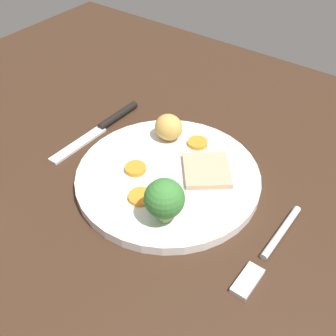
% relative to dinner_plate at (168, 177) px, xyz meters
% --- Properties ---
extents(dining_table, '(1.20, 0.84, 0.04)m').
position_rel_dinner_plate_xyz_m(dining_table, '(-0.03, -0.01, -0.02)').
color(dining_table, '#382316').
rests_on(dining_table, ground).
extents(dinner_plate, '(0.25, 0.25, 0.01)m').
position_rel_dinner_plate_xyz_m(dinner_plate, '(0.00, 0.00, 0.00)').
color(dinner_plate, white).
rests_on(dinner_plate, dining_table).
extents(meat_slice_main, '(0.09, 0.09, 0.01)m').
position_rel_dinner_plate_xyz_m(meat_slice_main, '(-0.04, -0.03, 0.01)').
color(meat_slice_main, tan).
rests_on(meat_slice_main, dinner_plate).
extents(roast_potato_left, '(0.04, 0.04, 0.04)m').
position_rel_dinner_plate_xyz_m(roast_potato_left, '(0.05, -0.06, 0.03)').
color(roast_potato_left, tan).
rests_on(roast_potato_left, dinner_plate).
extents(carrot_coin_front, '(0.03, 0.03, 0.01)m').
position_rel_dinner_plate_xyz_m(carrot_coin_front, '(0.00, -0.08, 0.01)').
color(carrot_coin_front, orange).
rests_on(carrot_coin_front, dinner_plate).
extents(carrot_coin_back, '(0.03, 0.03, 0.01)m').
position_rel_dinner_plate_xyz_m(carrot_coin_back, '(0.04, 0.02, 0.01)').
color(carrot_coin_back, orange).
rests_on(carrot_coin_back, dinner_plate).
extents(carrot_coin_side, '(0.03, 0.03, 0.01)m').
position_rel_dinner_plate_xyz_m(carrot_coin_side, '(0.00, 0.06, 0.01)').
color(carrot_coin_side, orange).
rests_on(carrot_coin_side, dinner_plate).
extents(broccoli_floret, '(0.05, 0.05, 0.06)m').
position_rel_dinner_plate_xyz_m(broccoli_floret, '(-0.05, 0.07, 0.04)').
color(broccoli_floret, '#8CB766').
rests_on(broccoli_floret, dinner_plate).
extents(fork, '(0.02, 0.15, 0.01)m').
position_rel_dinner_plate_xyz_m(fork, '(-0.17, 0.03, -0.00)').
color(fork, silver).
rests_on(fork, dining_table).
extents(knife, '(0.02, 0.19, 0.01)m').
position_rel_dinner_plate_xyz_m(knife, '(0.16, -0.04, -0.00)').
color(knife, black).
rests_on(knife, dining_table).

